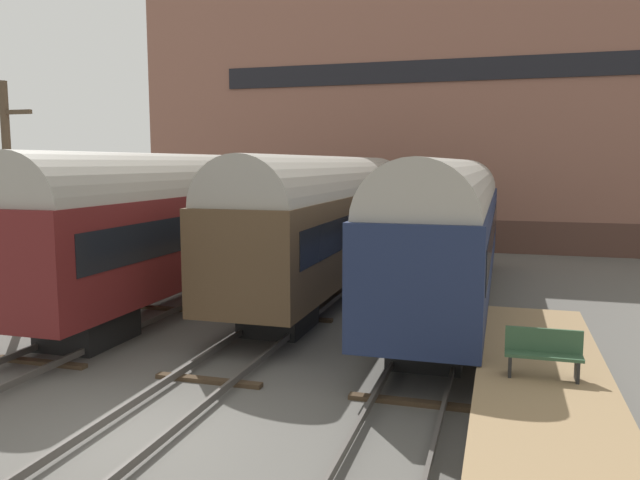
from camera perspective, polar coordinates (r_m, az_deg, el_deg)
The scene contains 10 objects.
ground_plane at distance 12.41m, azimuth -16.63°, elevation -16.94°, with size 200.00×200.00×0.00m, color #56544F.
track_middle at distance 12.36m, azimuth -16.66°, elevation -16.33°, with size 2.60×60.00×0.26m.
track_right at distance 10.76m, azimuth 5.81°, elevation -19.76°, with size 2.60×60.00×0.26m.
train_car_maroon at distance 22.67m, azimuth -12.53°, elevation 1.95°, with size 2.90×16.58×5.29m.
train_car_navy at distance 21.84m, azimuth 11.82°, elevation 1.54°, with size 2.88×18.79×5.12m.
train_car_brown at distance 24.01m, azimuth 1.06°, elevation 2.31°, with size 2.96×18.20×5.23m.
station_platform at distance 12.43m, azimuth 19.88°, elevation -12.61°, with size 2.50×12.31×0.97m.
bench at distance 12.63m, azimuth 19.75°, elevation -9.58°, with size 1.40×0.40×0.91m.
utility_pole at distance 20.07m, azimuth -26.48°, elevation 2.95°, with size 1.80×0.24×7.28m.
warehouse_building at distance 42.44m, azimuth 12.39°, elevation 12.50°, with size 37.25×13.27×18.19m.
Camera 1 is at (6.32, -9.44, 5.00)m, focal length 35.00 mm.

